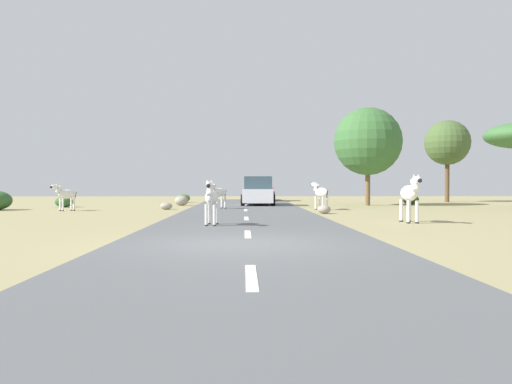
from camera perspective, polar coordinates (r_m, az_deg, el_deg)
ground_plane at (r=11.10m, az=-2.19°, el=-5.98°), size 90.00×90.00×0.00m
road at (r=11.10m, az=-0.84°, el=-5.85°), size 6.00×64.00×0.05m
lane_markings at (r=10.10m, az=-0.78°, el=-6.36°), size 0.16×56.00×0.01m
zebra_0 at (r=15.88m, az=-4.99°, el=-0.68°), size 0.44×1.50×1.42m
zebra_1 at (r=18.29m, az=16.74°, el=-0.21°), size 0.48×1.76×1.66m
zebra_2 at (r=27.05m, az=-20.42°, el=-0.26°), size 1.06×1.23×1.36m
zebra_3 at (r=26.69m, az=-4.20°, el=-0.07°), size 1.08×1.26×1.39m
zebra_4 at (r=26.55m, az=7.19°, el=-0.08°), size 0.88×1.47×1.48m
car_0 at (r=40.17m, az=0.64°, el=0.20°), size 2.24×4.44×1.74m
car_1 at (r=31.44m, az=0.27°, el=0.01°), size 2.18×4.42×1.74m
tree_0 at (r=40.67m, az=20.50°, el=5.13°), size 3.32×3.32×6.07m
tree_3 at (r=32.67m, az=12.33°, el=5.51°), size 4.20×4.20×6.08m
bush_1 at (r=37.22m, az=-8.12°, el=-0.69°), size 1.03×0.93×0.62m
bush_2 at (r=31.35m, az=-20.55°, el=-1.04°), size 1.01×0.91×0.61m
bush_3 at (r=34.91m, az=16.82°, el=-0.81°), size 1.07×0.96×0.64m
rock_1 at (r=27.14m, az=-9.94°, el=-1.54°), size 0.64×0.52×0.37m
rock_2 at (r=23.23m, az=7.59°, el=-1.92°), size 0.58×0.61×0.38m
rock_3 at (r=32.16m, az=-8.29°, el=-0.97°), size 0.84×0.78×0.59m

